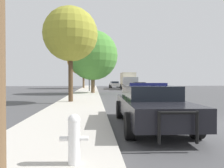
# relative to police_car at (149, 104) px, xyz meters

# --- Properties ---
(ground_plane) EXTENTS (110.00, 110.00, 0.00)m
(ground_plane) POSITION_rel_police_car_xyz_m (2.25, -0.36, -0.74)
(ground_plane) COLOR #474749
(sidewalk_left) EXTENTS (3.00, 110.00, 0.13)m
(sidewalk_left) POSITION_rel_police_car_xyz_m (-2.85, -0.36, -0.68)
(sidewalk_left) COLOR #BCB7AD
(sidewalk_left) RESTS_ON ground_plane
(police_car) EXTENTS (2.15, 5.39, 1.45)m
(police_car) POSITION_rel_police_car_xyz_m (0.00, 0.00, 0.00)
(police_car) COLOR black
(police_car) RESTS_ON ground_plane
(fire_hydrant) EXTENTS (0.48, 0.21, 0.84)m
(fire_hydrant) POSITION_rel_police_car_xyz_m (-2.20, -3.54, -0.17)
(fire_hydrant) COLOR white
(fire_hydrant) RESTS_ON sidewalk_left
(traffic_light) EXTENTS (3.48, 0.35, 4.98)m
(traffic_light) POSITION_rel_police_car_xyz_m (-1.15, 22.69, 2.90)
(traffic_light) COLOR #424247
(traffic_light) RESTS_ON sidewalk_left
(car_background_oncoming) EXTENTS (2.26, 4.80, 1.28)m
(car_background_oncoming) POSITION_rel_police_car_xyz_m (4.99, 25.55, -0.04)
(car_background_oncoming) COLOR maroon
(car_background_oncoming) RESTS_ON ground_plane
(car_background_distant) EXTENTS (2.01, 4.68, 1.37)m
(car_background_distant) POSITION_rel_police_car_xyz_m (2.29, 37.93, 0.00)
(car_background_distant) COLOR #B7B7BC
(car_background_distant) RESTS_ON ground_plane
(box_truck) EXTENTS (2.75, 7.46, 2.93)m
(box_truck) POSITION_rel_police_car_xyz_m (4.10, 30.74, 0.84)
(box_truck) COLOR #B7B7BC
(box_truck) RESTS_ON ground_plane
(tree_sidewalk_far) EXTENTS (6.28, 6.28, 8.65)m
(tree_sidewalk_far) POSITION_rel_police_car_xyz_m (-3.90, 34.64, 4.89)
(tree_sidewalk_far) COLOR brown
(tree_sidewalk_far) RESTS_ON sidewalk_left
(tree_sidewalk_near) EXTENTS (3.64, 3.64, 6.33)m
(tree_sidewalk_near) POSITION_rel_police_car_xyz_m (-3.44, 7.53, 3.88)
(tree_sidewalk_near) COLOR #4C3823
(tree_sidewalk_near) RESTS_ON sidewalk_left
(tree_sidewalk_mid) EXTENTS (5.70, 5.70, 7.15)m
(tree_sidewalk_mid) POSITION_rel_police_car_xyz_m (-2.02, 17.85, 3.68)
(tree_sidewalk_mid) COLOR brown
(tree_sidewalk_mid) RESTS_ON sidewalk_left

